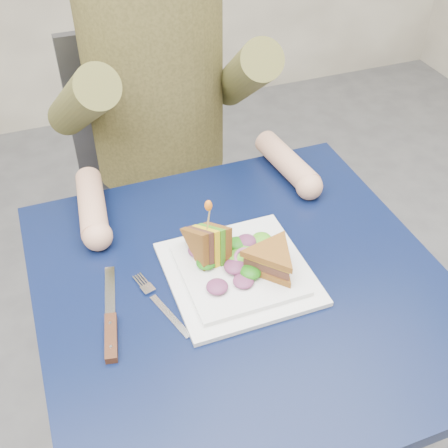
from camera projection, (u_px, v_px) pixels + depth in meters
name	position (u px, v px, depth m)	size (l,w,h in m)	color
table	(243.00, 311.00, 1.09)	(0.75, 0.75, 0.73)	black
chair	(156.00, 168.00, 1.65)	(0.42, 0.40, 0.93)	#47474C
diner	(155.00, 64.00, 1.33)	(0.54, 0.59, 0.74)	#4A4421
plate	(238.00, 272.00, 1.05)	(0.26, 0.26, 0.02)	white
sandwich_flat	(272.00, 260.00, 1.02)	(0.17, 0.17, 0.05)	brown
sandwich_upright	(209.00, 244.00, 1.04)	(0.08, 0.13, 0.13)	brown
fork	(162.00, 306.00, 1.00)	(0.06, 0.18, 0.01)	silver
knife	(111.00, 329.00, 0.95)	(0.06, 0.22, 0.02)	silver
toothpick	(209.00, 218.00, 1.00)	(0.00, 0.00, 0.06)	tan
toothpick_frill	(208.00, 206.00, 0.98)	(0.01, 0.01, 0.02)	orange
lettuce_spill	(239.00, 260.00, 1.05)	(0.15, 0.13, 0.02)	#337A14
onion_ring	(245.00, 258.00, 1.04)	(0.04, 0.04, 0.01)	#9E4C7A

